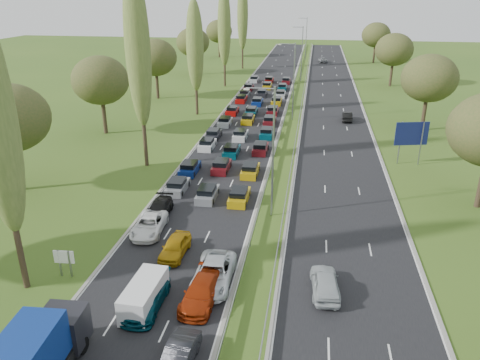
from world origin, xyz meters
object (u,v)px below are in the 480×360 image
at_px(near_car_2, 149,225).
at_px(direction_sign, 412,136).
at_px(near_car_3, 159,209).
at_px(info_sign, 64,260).
at_px(white_van_rear, 145,293).

xyz_separation_m(near_car_2, direction_sign, (24.99, 21.35, 2.83)).
height_order(near_car_3, direction_sign, direction_sign).
xyz_separation_m(info_sign, direction_sign, (28.80, 28.65, 2.20)).
bearing_deg(info_sign, direction_sign, 44.85).
bearing_deg(near_car_2, white_van_rear, -76.22).
relative_size(white_van_rear, info_sign, 2.22).
relative_size(near_car_2, near_car_3, 1.09).
distance_m(near_car_2, direction_sign, 32.99).
bearing_deg(info_sign, near_car_3, 70.81).
bearing_deg(near_car_2, near_car_3, 88.74).
bearing_deg(info_sign, near_car_2, 62.40).
bearing_deg(direction_sign, near_car_2, -139.48).
xyz_separation_m(white_van_rear, info_sign, (-6.97, 2.42, 0.41)).
distance_m(info_sign, direction_sign, 40.68).
height_order(white_van_rear, info_sign, info_sign).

